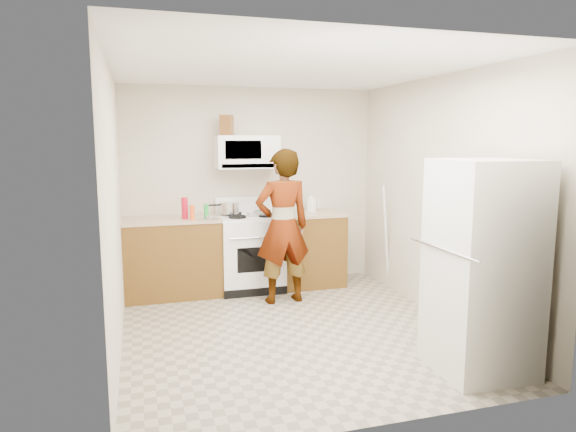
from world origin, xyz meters
name	(u,v)px	position (x,y,z in m)	size (l,w,h in m)	color
floor	(292,330)	(0.00, 0.00, 0.00)	(3.60, 3.60, 0.00)	gray
back_wall	(252,187)	(0.00, 1.79, 1.25)	(3.20, 0.02, 2.50)	beige
right_wall	(439,198)	(1.59, 0.00, 1.25)	(0.02, 3.60, 2.50)	beige
cabinet_left	(173,258)	(-1.04, 1.49, 0.45)	(1.12, 0.62, 0.90)	brown
counter_left	(171,220)	(-1.04, 1.49, 0.92)	(1.14, 0.64, 0.04)	tan
cabinet_right	(309,250)	(0.68, 1.49, 0.45)	(0.80, 0.62, 0.90)	brown
counter_right	(310,214)	(0.68, 1.49, 0.92)	(0.82, 0.64, 0.04)	tan
gas_range	(250,251)	(-0.10, 1.48, 0.49)	(0.76, 0.65, 1.13)	white
microwave	(247,152)	(-0.10, 1.61, 1.70)	(0.76, 0.38, 0.40)	white
person	(283,227)	(0.15, 0.89, 0.88)	(0.64, 0.42, 1.75)	tan
fridge	(482,268)	(1.18, -1.27, 0.85)	(0.70, 0.70, 1.70)	silver
kettle	(311,205)	(0.74, 1.61, 1.02)	(0.14, 0.14, 0.16)	white
jug	(227,125)	(-0.35, 1.56, 2.02)	(0.14, 0.14, 0.24)	brown
saucepan	(229,208)	(-0.33, 1.58, 1.02)	(0.24, 0.24, 0.13)	silver
tray	(258,214)	(-0.01, 1.40, 0.96)	(0.25, 0.16, 0.05)	silver
bottle_spray	(185,208)	(-0.89, 1.39, 1.06)	(0.07, 0.07, 0.25)	red
bottle_hot_sauce	(192,213)	(-0.82, 1.27, 1.02)	(0.06, 0.06, 0.17)	#F2541A
bottle_green_cap	(206,212)	(-0.65, 1.31, 1.02)	(0.05, 0.05, 0.17)	green
pot_lid	(208,219)	(-0.64, 1.28, 0.94)	(0.26, 0.26, 0.01)	white
broom	(386,236)	(1.54, 1.05, 0.66)	(0.03, 0.03, 1.32)	white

